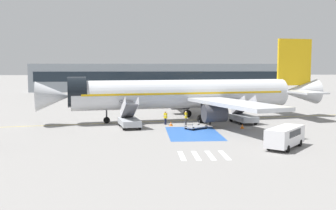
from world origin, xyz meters
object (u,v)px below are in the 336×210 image
object	(u,v)px
boarding_stairs_aft	(243,116)
ground_crew_3	(186,117)
ground_crew_0	(207,115)
traffic_cone_0	(171,124)
terminal_building	(159,77)
boarding_stairs_forward	(129,120)
ground_crew_2	(165,117)
traffic_cone_1	(242,126)
service_van_0	(285,135)
baggage_cart	(196,127)
ground_crew_1	(210,117)
airliner	(188,94)
fuel_tanker	(217,96)

from	to	relation	value
boarding_stairs_aft	ground_crew_3	bearing A→B (deg)	176.53
boarding_stairs_aft	ground_crew_0	bearing A→B (deg)	170.07
ground_crew_3	traffic_cone_0	xyz separation A→B (m)	(-1.96, -0.67, -0.77)
terminal_building	ground_crew_0	bearing A→B (deg)	-87.34
boarding_stairs_forward	ground_crew_3	world-z (taller)	boarding_stairs_forward
ground_crew_2	traffic_cone_1	world-z (taller)	ground_crew_2
boarding_stairs_aft	ground_crew_3	world-z (taller)	boarding_stairs_aft
service_van_0	baggage_cart	distance (m)	13.26
baggage_cart	traffic_cone_0	world-z (taller)	baggage_cart
ground_crew_1	terminal_building	world-z (taller)	terminal_building
airliner	terminal_building	distance (m)	66.95
airliner	traffic_cone_0	xyz separation A→B (m)	(-2.77, -4.93, -3.39)
service_van_0	traffic_cone_0	distance (m)	17.03
ground_crew_1	traffic_cone_1	world-z (taller)	ground_crew_1
boarding_stairs_forward	airliner	bearing A→B (deg)	26.56
ground_crew_0	traffic_cone_1	distance (m)	5.66
airliner	ground_crew_2	world-z (taller)	airliner
ground_crew_0	ground_crew_3	distance (m)	3.01
traffic_cone_1	boarding_stairs_aft	bearing A→B (deg)	74.75
boarding_stairs_aft	fuel_tanker	bearing A→B (deg)	75.57
boarding_stairs_forward	ground_crew_1	world-z (taller)	boarding_stairs_forward
boarding_stairs_aft	traffic_cone_0	world-z (taller)	boarding_stairs_aft
airliner	ground_crew_3	xyz separation A→B (m)	(-0.80, -4.26, -2.62)
airliner	service_van_0	size ratio (longest dim) A/B	7.64
boarding_stairs_aft	baggage_cart	bearing A→B (deg)	-158.20
traffic_cone_0	traffic_cone_1	world-z (taller)	traffic_cone_0
traffic_cone_0	baggage_cart	bearing A→B (deg)	-44.07
boarding_stairs_forward	fuel_tanker	xyz separation A→B (m)	(16.14, 27.54, 0.69)
ground_crew_2	terminal_building	distance (m)	70.98
baggage_cart	ground_crew_2	world-z (taller)	ground_crew_2
terminal_building	fuel_tanker	bearing A→B (deg)	-78.33
boarding_stairs_forward	ground_crew_3	bearing A→B (deg)	3.62
baggage_cart	fuel_tanker	bearing A→B (deg)	-51.42
boarding_stairs_aft	traffic_cone_0	bearing A→B (deg)	178.87
service_van_0	traffic_cone_1	world-z (taller)	service_van_0
airliner	service_van_0	distance (m)	20.39
boarding_stairs_aft	ground_crew_0	size ratio (longest dim) A/B	2.95
ground_crew_0	boarding_stairs_aft	bearing A→B (deg)	-162.43
boarding_stairs_forward	service_van_0	xyz separation A→B (m)	(14.53, -12.97, 0.19)
airliner	terminal_building	size ratio (longest dim) A/B	0.53
service_van_0	ground_crew_0	bearing A→B (deg)	-33.50
traffic_cone_1	ground_crew_0	bearing A→B (deg)	129.67
service_van_0	ground_crew_1	distance (m)	15.45
traffic_cone_1	fuel_tanker	bearing A→B (deg)	84.93
airliner	fuel_tanker	distance (m)	22.99
ground_crew_1	boarding_stairs_forward	bearing A→B (deg)	-31.56
boarding_stairs_aft	terminal_building	bearing A→B (deg)	85.30
traffic_cone_1	terminal_building	bearing A→B (deg)	95.24
baggage_cart	traffic_cone_1	distance (m)	5.60
boarding_stairs_forward	ground_crew_0	bearing A→B (deg)	4.55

